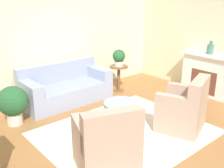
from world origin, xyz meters
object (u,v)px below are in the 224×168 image
(armchair_left, at_px, (107,145))
(vase_mantel_near, at_px, (210,49))
(couch, at_px, (65,88))
(side_table, at_px, (119,74))
(potted_plant_on_side_table, at_px, (119,57))
(ottoman_table, at_px, (121,111))
(potted_plant_floor, at_px, (13,103))
(armchair_right, at_px, (184,110))

(armchair_left, bearing_deg, vase_mantel_near, 10.51)
(couch, height_order, vase_mantel_near, vase_mantel_near)
(side_table, bearing_deg, armchair_left, -134.77)
(potted_plant_on_side_table, bearing_deg, ottoman_table, -130.52)
(vase_mantel_near, bearing_deg, potted_plant_floor, 160.03)
(ottoman_table, height_order, side_table, side_table)
(armchair_left, height_order, potted_plant_floor, armchair_left)
(vase_mantel_near, bearing_deg, potted_plant_on_side_table, 132.14)
(potted_plant_on_side_table, bearing_deg, armchair_left, -134.77)
(couch, height_order, potted_plant_floor, couch)
(side_table, relative_size, potted_plant_on_side_table, 1.56)
(couch, height_order, ottoman_table, couch)
(ottoman_table, xyz_separation_m, vase_mantel_near, (2.67, -0.17, 0.85))
(armchair_right, relative_size, potted_plant_floor, 1.34)
(couch, xyz_separation_m, vase_mantel_near, (2.85, -1.88, 0.83))
(ottoman_table, height_order, potted_plant_on_side_table, potted_plant_on_side_table)
(armchair_right, relative_size, side_table, 1.54)
(couch, bearing_deg, potted_plant_floor, -165.09)
(armchair_left, xyz_separation_m, potted_plant_on_side_table, (2.27, 2.29, 0.50))
(armchair_right, xyz_separation_m, vase_mantel_near, (1.91, 0.69, 0.76))
(armchair_left, bearing_deg, couch, 71.23)
(armchair_left, xyz_separation_m, ottoman_table, (1.05, 0.86, -0.09))
(couch, distance_m, side_table, 1.43)
(ottoman_table, bearing_deg, armchair_left, -140.67)
(armchair_left, xyz_separation_m, side_table, (2.27, 2.29, 0.05))
(couch, height_order, potted_plant_on_side_table, potted_plant_on_side_table)
(armchair_left, bearing_deg, potted_plant_on_side_table, 45.23)
(armchair_left, relative_size, potted_plant_floor, 1.34)
(vase_mantel_near, bearing_deg, armchair_left, -169.49)
(ottoman_table, distance_m, side_table, 1.89)
(side_table, bearing_deg, potted_plant_floor, -178.33)
(couch, xyz_separation_m, side_table, (1.40, -0.28, 0.12))
(couch, height_order, armchair_left, armchair_left)
(couch, distance_m, potted_plant_on_side_table, 1.54)
(armchair_left, distance_m, armchair_right, 1.81)
(vase_mantel_near, relative_size, potted_plant_floor, 0.42)
(potted_plant_on_side_table, bearing_deg, potted_plant_floor, -178.33)
(armchair_left, xyz_separation_m, potted_plant_floor, (-0.46, 2.21, 0.05))
(ottoman_table, distance_m, vase_mantel_near, 2.81)
(potted_plant_on_side_table, xyz_separation_m, potted_plant_floor, (-2.74, -0.08, -0.45))
(armchair_left, relative_size, potted_plant_on_side_table, 2.40)
(ottoman_table, bearing_deg, potted_plant_floor, 138.27)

